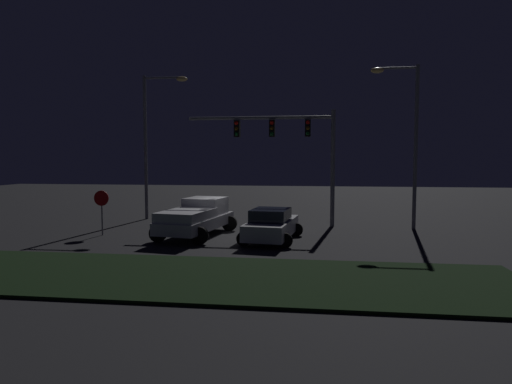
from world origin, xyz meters
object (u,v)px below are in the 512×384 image
(pickup_truck, at_px, (198,216))
(car_sedan, at_px, (271,225))
(street_lamp_right, at_px, (407,128))
(stop_sign, at_px, (102,204))
(street_lamp_left, at_px, (154,130))
(traffic_signal_gantry, at_px, (289,139))

(pickup_truck, height_order, car_sedan, pickup_truck)
(street_lamp_right, bearing_deg, pickup_truck, -161.68)
(stop_sign, bearing_deg, pickup_truck, 6.36)
(pickup_truck, bearing_deg, street_lamp_left, 46.55)
(car_sedan, bearing_deg, street_lamp_left, 58.05)
(car_sedan, relative_size, street_lamp_right, 0.52)
(car_sedan, xyz_separation_m, traffic_signal_gantry, (0.52, 4.79, 4.16))
(street_lamp_left, xyz_separation_m, street_lamp_right, (14.82, -1.99, -0.12))
(pickup_truck, xyz_separation_m, traffic_signal_gantry, (4.27, 3.86, 3.90))
(car_sedan, distance_m, street_lamp_right, 9.40)
(street_lamp_left, relative_size, stop_sign, 4.00)
(street_lamp_left, distance_m, stop_sign, 7.24)
(car_sedan, relative_size, street_lamp_left, 0.51)
(traffic_signal_gantry, distance_m, street_lamp_right, 6.34)
(stop_sign, bearing_deg, street_lamp_right, 14.74)
(street_lamp_left, distance_m, street_lamp_right, 14.95)
(traffic_signal_gantry, bearing_deg, street_lamp_left, 169.17)
(car_sedan, bearing_deg, stop_sign, 94.11)
(traffic_signal_gantry, xyz_separation_m, stop_sign, (-9.00, -4.39, -3.34))
(car_sedan, bearing_deg, traffic_signal_gantry, 0.67)
(street_lamp_left, bearing_deg, car_sedan, -38.76)
(car_sedan, xyz_separation_m, street_lamp_right, (6.82, 4.43, 4.71))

